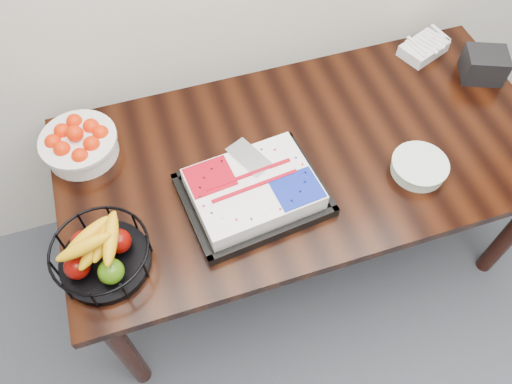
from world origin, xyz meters
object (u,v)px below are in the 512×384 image
object	(u,v)px
fruit_basket	(102,254)
napkin_box	(484,65)
tangerine_bowl	(78,140)
plate_stack	(419,167)
table	(307,165)
cake_tray	(253,191)

from	to	relation	value
fruit_basket	napkin_box	distance (m)	1.61
tangerine_bowl	plate_stack	bearing A→B (deg)	-21.81
tangerine_bowl	napkin_box	distance (m)	1.58
fruit_basket	plate_stack	xyz separation A→B (m)	(1.10, 0.02, -0.04)
fruit_basket	plate_stack	bearing A→B (deg)	1.13
table	tangerine_bowl	xyz separation A→B (m)	(-0.78, 0.24, 0.16)
table	napkin_box	world-z (taller)	napkin_box
fruit_basket	napkin_box	bearing A→B (deg)	13.46
cake_tray	fruit_basket	distance (m)	0.52
tangerine_bowl	plate_stack	distance (m)	1.20
plate_stack	napkin_box	xyz separation A→B (m)	(0.47, 0.35, 0.03)
cake_tray	plate_stack	distance (m)	0.59
cake_tray	napkin_box	world-z (taller)	napkin_box
cake_tray	tangerine_bowl	distance (m)	0.64
table	tangerine_bowl	size ratio (longest dim) A/B	6.63
tangerine_bowl	fruit_basket	distance (m)	0.47
napkin_box	tangerine_bowl	bearing A→B (deg)	176.70
table	fruit_basket	size ratio (longest dim) A/B	5.98
table	napkin_box	distance (m)	0.83
fruit_basket	plate_stack	world-z (taller)	fruit_basket
tangerine_bowl	plate_stack	world-z (taller)	tangerine_bowl
table	napkin_box	bearing A→B (deg)	10.62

